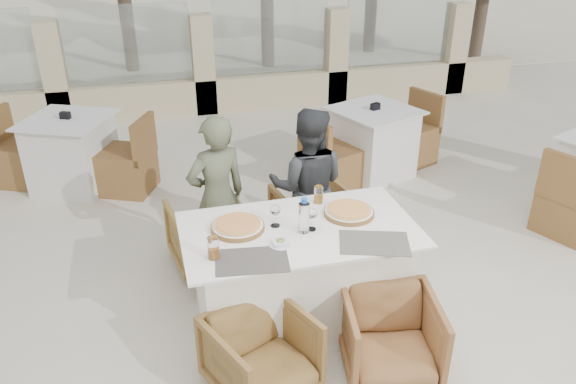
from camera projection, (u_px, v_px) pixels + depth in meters
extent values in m
plane|color=beige|center=(292.00, 314.00, 4.19)|extent=(80.00, 80.00, 0.00)
cube|color=beige|center=(164.00, 11.00, 16.23)|extent=(30.00, 16.00, 0.01)
cube|color=#4F4A44|center=(252.00, 261.00, 3.46)|extent=(0.49, 0.36, 0.00)
cube|color=#605B52|center=(374.00, 243.00, 3.64)|extent=(0.52, 0.43, 0.00)
cylinder|color=#C94B1B|center=(238.00, 226.00, 3.79)|extent=(0.47, 0.47, 0.05)
cylinder|color=orange|center=(349.00, 212.00, 3.97)|extent=(0.46, 0.46, 0.05)
cylinder|color=#BAD8F5|center=(304.00, 215.00, 3.71)|extent=(0.09, 0.09, 0.25)
cylinder|color=#C8701C|center=(213.00, 248.00, 3.45)|extent=(0.09, 0.09, 0.15)
cylinder|color=orange|center=(319.00, 195.00, 4.11)|extent=(0.07, 0.07, 0.13)
imported|color=olive|center=(208.00, 234.00, 4.68)|extent=(0.68, 0.69, 0.55)
imported|color=olive|center=(312.00, 217.00, 4.93)|extent=(0.70, 0.72, 0.56)
imported|color=brown|center=(261.00, 355.00, 3.44)|extent=(0.76, 0.77, 0.54)
imported|color=brown|center=(390.00, 337.00, 3.57)|extent=(0.69, 0.70, 0.55)
imported|color=#575D43|center=(217.00, 197.00, 4.41)|extent=(0.57, 0.45, 1.35)
imported|color=#323437|center=(308.00, 187.00, 4.59)|extent=(0.78, 0.70, 1.34)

